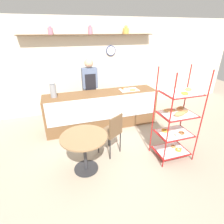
# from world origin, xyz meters

# --- Properties ---
(ground_plane) EXTENTS (14.00, 14.00, 0.00)m
(ground_plane) POSITION_xyz_m (0.00, 0.00, 0.00)
(ground_plane) COLOR gray
(back_wall) EXTENTS (10.00, 0.30, 2.70)m
(back_wall) POSITION_xyz_m (0.00, 2.55, 1.37)
(back_wall) COLOR beige
(back_wall) RESTS_ON ground_plane
(display_counter) EXTENTS (2.85, 0.64, 0.93)m
(display_counter) POSITION_xyz_m (0.00, 1.33, 0.47)
(display_counter) COLOR brown
(display_counter) RESTS_ON ground_plane
(pastry_rack) EXTENTS (0.70, 0.52, 1.79)m
(pastry_rack) POSITION_xyz_m (1.02, -0.31, 0.78)
(pastry_rack) COLOR #A51919
(pastry_rack) RESTS_ON ground_plane
(person_worker) EXTENTS (0.40, 0.24, 1.70)m
(person_worker) POSITION_xyz_m (-0.19, 1.83, 0.94)
(person_worker) COLOR #282833
(person_worker) RESTS_ON ground_plane
(cafe_table) EXTENTS (0.81, 0.81, 0.72)m
(cafe_table) POSITION_xyz_m (-0.71, -0.16, 0.55)
(cafe_table) COLOR #262628
(cafe_table) RESTS_ON ground_plane
(cafe_chair) EXTENTS (0.52, 0.52, 0.90)m
(cafe_chair) POSITION_xyz_m (-0.11, 0.11, 0.56)
(cafe_chair) COLOR black
(cafe_chair) RESTS_ON ground_plane
(coffee_carafe) EXTENTS (0.14, 0.14, 0.36)m
(coffee_carafe) POSITION_xyz_m (-1.13, 1.38, 1.10)
(coffee_carafe) COLOR gray
(coffee_carafe) RESTS_ON display_counter
(donut_tray_counter) EXTENTS (0.48, 0.31, 0.05)m
(donut_tray_counter) POSITION_xyz_m (0.73, 1.32, 0.95)
(donut_tray_counter) COLOR silver
(donut_tray_counter) RESTS_ON display_counter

